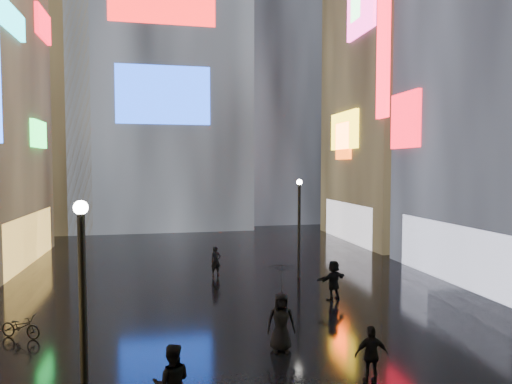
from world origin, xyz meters
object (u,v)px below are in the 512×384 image
object	(u,v)px
pedestrian_3	(372,355)
lamp_far	(299,222)
bicycle	(21,327)
lamp_near	(83,308)

from	to	relation	value
pedestrian_3	lamp_far	bearing A→B (deg)	-89.50
bicycle	lamp_near	bearing A→B (deg)	-129.17
pedestrian_3	lamp_near	bearing A→B (deg)	18.01
lamp_far	bicycle	xyz separation A→B (m)	(-11.86, -6.28, -2.54)
lamp_far	pedestrian_3	distance (m)	12.03
lamp_near	bicycle	size ratio (longest dim) A/B	3.39
lamp_near	pedestrian_3	distance (m)	7.58
lamp_near	bicycle	distance (m)	7.84
lamp_near	bicycle	bearing A→B (deg)	115.13
lamp_near	lamp_far	size ratio (longest dim) A/B	1.00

